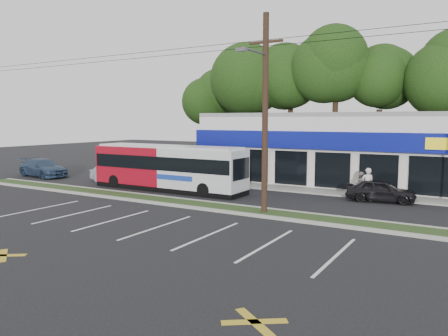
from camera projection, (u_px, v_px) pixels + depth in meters
ground at (204, 211)px, 23.03m from camera, size 120.00×120.00×0.00m
grass_strip at (214, 207)px, 23.88m from camera, size 40.00×1.60×0.12m
curb_south at (206, 209)px, 23.15m from camera, size 40.00×0.25×0.14m
curb_north at (222, 204)px, 24.60m from camera, size 40.00×0.25×0.14m
sidewalk at (346, 194)px, 28.17m from camera, size 32.00×2.20×0.10m
strip_mall at (378, 148)px, 33.53m from camera, size 25.00×12.55×5.30m
utility_pole at (261, 107)px, 21.78m from camera, size 50.00×2.77×10.00m
tree_line at (386, 82)px, 42.27m from camera, size 46.76×6.76×11.83m
metrobus at (168, 167)px, 29.70m from camera, size 11.39×2.45×3.06m
car_dark at (381, 190)px, 25.61m from camera, size 4.10×2.10×1.33m
car_silver at (112, 174)px, 33.36m from camera, size 4.03×1.79×1.28m
car_blue at (43, 168)px, 36.82m from camera, size 5.40×2.72×1.50m
pedestrian_a at (367, 184)px, 25.84m from camera, size 0.86×0.76×1.97m
pedestrian_b at (361, 184)px, 27.13m from camera, size 0.78×0.62×1.58m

